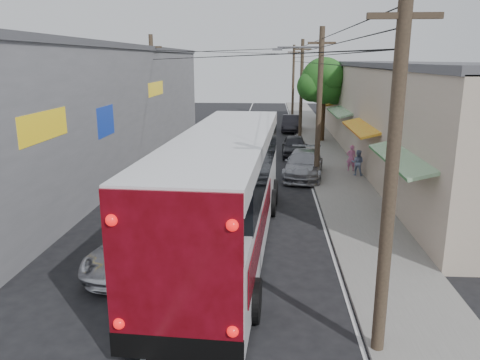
% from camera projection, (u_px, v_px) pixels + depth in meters
% --- Properties ---
extents(ground, '(120.00, 120.00, 0.00)m').
position_uv_depth(ground, '(168.00, 300.00, 12.82)').
color(ground, black).
rests_on(ground, ground).
extents(sidewalk, '(3.00, 80.00, 0.12)m').
position_uv_depth(sidewalk, '(326.00, 156.00, 31.71)').
color(sidewalk, slate).
rests_on(sidewalk, ground).
extents(building_right, '(7.09, 40.00, 6.25)m').
position_uv_depth(building_right, '(390.00, 108.00, 32.58)').
color(building_right, '#BCA995').
rests_on(building_right, ground).
extents(building_left, '(7.20, 36.00, 7.25)m').
position_uv_depth(building_left, '(95.00, 104.00, 29.83)').
color(building_left, gray).
rests_on(building_left, ground).
extents(utility_poles, '(11.80, 45.28, 8.00)m').
position_uv_depth(utility_poles, '(277.00, 95.00, 31.22)').
color(utility_poles, '#473828').
rests_on(utility_poles, ground).
extents(street_tree, '(4.40, 4.00, 6.60)m').
position_uv_depth(street_tree, '(325.00, 82.00, 36.34)').
color(street_tree, '#3F2B19').
rests_on(street_tree, ground).
extents(coach_bus, '(3.82, 14.08, 4.02)m').
position_uv_depth(coach_bus, '(226.00, 188.00, 16.20)').
color(coach_bus, white).
rests_on(coach_bus, ground).
extents(jeepney, '(2.73, 4.98, 1.32)m').
position_uv_depth(jeepney, '(138.00, 246.00, 14.81)').
color(jeepney, silver).
rests_on(jeepney, ground).
extents(parked_suv, '(2.69, 5.26, 1.46)m').
position_uv_depth(parked_suv, '(304.00, 164.00, 26.08)').
color(parked_suv, gray).
rests_on(parked_suv, ground).
extents(parked_car_mid, '(1.73, 4.17, 1.41)m').
position_uv_depth(parked_car_mid, '(295.00, 146.00, 31.68)').
color(parked_car_mid, '#232428').
rests_on(parked_car_mid, ground).
extents(parked_car_far, '(1.89, 4.54, 1.46)m').
position_uv_depth(parked_car_far, '(291.00, 123.00, 42.80)').
color(parked_car_far, black).
rests_on(parked_car_far, ground).
extents(pedestrian_near, '(0.56, 0.38, 1.52)m').
position_uv_depth(pedestrian_near, '(351.00, 158.00, 27.05)').
color(pedestrian_near, pink).
rests_on(pedestrian_near, sidewalk).
extents(pedestrian_far, '(0.83, 0.73, 1.42)m').
position_uv_depth(pedestrian_far, '(358.00, 163.00, 26.03)').
color(pedestrian_far, '#7E8FB7').
rests_on(pedestrian_far, sidewalk).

